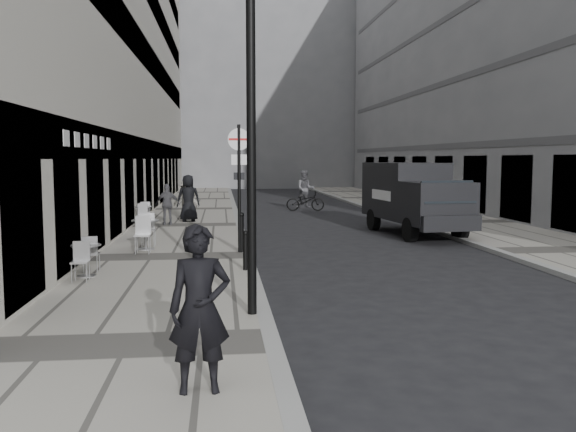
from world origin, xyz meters
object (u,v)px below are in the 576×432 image
sign_post (239,171)px  panel_van (412,194)px  cyclist (305,195)px  walking_man (200,309)px  lamppost (251,114)px

sign_post → panel_van: size_ratio=0.63×
sign_post → panel_van: 7.55m
cyclist → sign_post: bearing=-101.3°
panel_van → cyclist: panel_van is taller
walking_man → cyclist: cyclist is taller
sign_post → panel_van: sign_post is taller
walking_man → sign_post: (0.73, 9.94, 1.29)m
sign_post → lamppost: bearing=-91.8°
cyclist → lamppost: bearing=-96.7°
sign_post → cyclist: sign_post is taller
sign_post → panel_van: (6.18, 4.23, -0.92)m
sign_post → cyclist: 14.74m
walking_man → cyclist: (4.51, 24.11, -0.23)m
sign_post → cyclist: bearing=73.3°
sign_post → cyclist: size_ratio=1.66×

